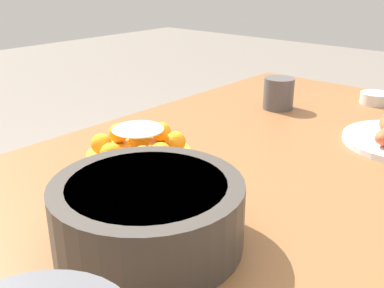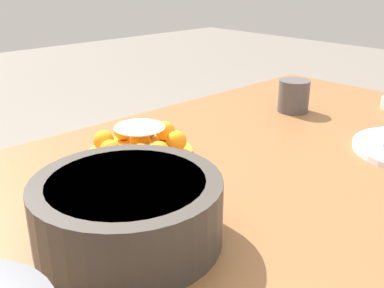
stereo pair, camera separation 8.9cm
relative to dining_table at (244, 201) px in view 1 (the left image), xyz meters
name	(u,v)px [view 1 (the left image)]	position (x,y,z in m)	size (l,w,h in m)	color
dining_table	(244,201)	(0.00, 0.00, 0.00)	(1.58, 0.89, 0.75)	brown
cake_plate	(139,147)	(0.13, -0.19, 0.12)	(0.23, 0.23, 0.08)	gold
serving_bowl	(148,212)	(0.34, 0.06, 0.14)	(0.28, 0.28, 0.10)	#3D3833
sauce_bowl	(375,98)	(-0.63, 0.04, 0.11)	(0.09, 0.09, 0.03)	beige
cup_near	(279,93)	(-0.39, -0.16, 0.13)	(0.09, 0.09, 0.09)	#4C4747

